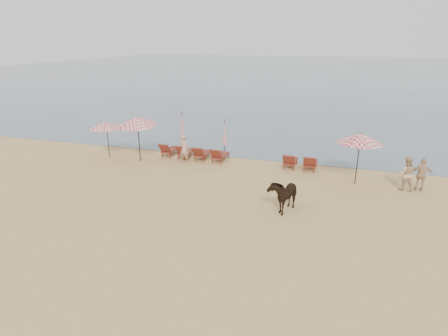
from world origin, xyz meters
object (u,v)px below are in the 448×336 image
Objects in this scene: umbrella_open_left_b at (137,121)px; beachgoer_right_a at (406,173)px; beachgoer_right_b at (422,175)px; beachgoer_left at (184,149)px; umbrella_closed_right at (225,133)px; umbrella_open_right at (360,138)px; cow at (284,194)px; umbrella_closed_left at (182,125)px; umbrella_open_left_a at (106,125)px; lounger_cluster_left at (194,152)px; lounger_cluster_right at (300,162)px.

umbrella_open_left_b reaches higher than beachgoer_right_a.
beachgoer_left is at bearing -1.65° from beachgoer_right_b.
umbrella_open_right is at bearing -21.99° from umbrella_closed_right.
beachgoer_right_b is at bearing -178.51° from beachgoer_left.
umbrella_open_left_b is 3.04m from beachgoer_left.
umbrella_open_right reaches higher than cow.
umbrella_closed_left is 1.42× the size of beachgoer_right_a.
cow is at bearing 35.79° from beachgoer_right_a.
beachgoer_right_b is (10.45, -3.09, -0.52)m from umbrella_closed_right.
umbrella_open_right reaches higher than beachgoer_right_b.
umbrella_open_right is 1.10× the size of umbrella_closed_left.
umbrella_open_left_a is 11.88m from cow.
umbrella_open_left_a reaches higher than beachgoer_left.
cow is 7.80m from beachgoer_left.
lounger_cluster_left is 1.70× the size of umbrella_closed_left.
umbrella_open_left_a is at bearing 0.45° from beachgoer_right_b.
cow is 1.03× the size of beachgoer_right_a.
umbrella_closed_right reaches higher than beachgoer_right_b.
umbrella_open_left_a reaches higher than lounger_cluster_right.
umbrella_closed_left is (-1.68, 2.37, 1.01)m from lounger_cluster_left.
umbrella_open_left_a is at bearing -163.79° from lounger_cluster_left.
beachgoer_right_a reaches higher than lounger_cluster_right.
lounger_cluster_left is at bearing 167.11° from umbrella_open_right.
umbrella_open_left_b reaches higher than lounger_cluster_left.
umbrella_open_right reaches higher than beachgoer_right_a.
cow is (8.91, -4.13, -1.64)m from umbrella_open_left_b.
umbrella_closed_left is 3.52m from beachgoer_left.
beachgoer_left reaches higher than lounger_cluster_left.
umbrella_closed_left is at bearing -17.88° from beachgoer_right_a.
umbrella_open_right reaches higher than lounger_cluster_left.
beachgoer_left is (-9.25, 0.65, -1.47)m from umbrella_open_right.
cow is at bearing -25.76° from umbrella_open_left_b.
cow is at bearing -38.14° from lounger_cluster_left.
beachgoer_right_b is (14.70, -0.22, -1.55)m from umbrella_open_left_b.
lounger_cluster_right is 5.12m from umbrella_closed_right.
umbrella_open_left_a reaches higher than lounger_cluster_left.
umbrella_closed_right is at bearing 52.49° from lounger_cluster_left.
umbrella_closed_right is (6.37, 2.77, -0.64)m from umbrella_open_left_a.
beachgoer_right_a is (14.02, -0.33, -1.53)m from umbrella_open_left_b.
cow is at bearing -56.35° from umbrella_closed_right.
lounger_cluster_left is 11.95m from beachgoer_right_b.
lounger_cluster_left is 2.38× the size of beachgoer_left.
beachgoer_right_a reaches higher than lounger_cluster_left.
lounger_cluster_left is 11.29m from beachgoer_right_a.
umbrella_open_left_a is 0.94× the size of umbrella_closed_left.
lounger_cluster_right is 5.87m from beachgoer_right_b.
umbrella_open_left_b reaches higher than cow.
umbrella_open_left_b is at bearing -153.21° from lounger_cluster_left.
cow is (7.75, -7.73, -0.72)m from umbrella_closed_left.
umbrella_open_right is at bearing -179.33° from beachgoer_left.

